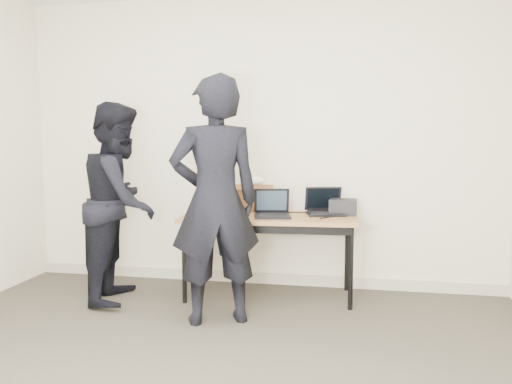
% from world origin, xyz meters
% --- Properties ---
extents(room, '(4.60, 4.60, 2.80)m').
position_xyz_m(room, '(0.00, 0.00, 1.35)').
color(room, '#3D372E').
rests_on(room, ground).
extents(desk, '(1.54, 0.74, 0.72)m').
position_xyz_m(desk, '(0.17, 1.84, 0.66)').
color(desk, olive).
rests_on(desk, ground).
extents(laptop_beige, '(0.28, 0.28, 0.22)m').
position_xyz_m(laptop_beige, '(-0.27, 1.80, 0.76)').
color(laptop_beige, beige).
rests_on(laptop_beige, desk).
extents(laptop_center, '(0.36, 0.35, 0.23)m').
position_xyz_m(laptop_center, '(0.20, 1.80, 0.77)').
color(laptop_center, black).
rests_on(laptop_center, desk).
extents(laptop_right, '(0.38, 0.37, 0.24)m').
position_xyz_m(laptop_right, '(0.64, 2.02, 0.77)').
color(laptop_right, black).
rests_on(laptop_right, desk).
extents(leather_satchel, '(0.38, 0.23, 0.25)m').
position_xyz_m(leather_satchel, '(-0.01, 2.07, 0.85)').
color(leather_satchel, brown).
rests_on(leather_satchel, desk).
extents(tissue, '(0.14, 0.11, 0.08)m').
position_xyz_m(tissue, '(0.02, 2.07, 1.00)').
color(tissue, white).
rests_on(tissue, leather_satchel).
extents(equipment_box, '(0.24, 0.21, 0.14)m').
position_xyz_m(equipment_box, '(0.80, 2.03, 0.79)').
color(equipment_box, black).
rests_on(equipment_box, desk).
extents(power_brick, '(0.08, 0.06, 0.03)m').
position_xyz_m(power_brick, '(-0.05, 1.67, 0.73)').
color(power_brick, black).
rests_on(power_brick, desk).
extents(cables, '(1.16, 0.42, 0.01)m').
position_xyz_m(cables, '(0.21, 1.87, 0.72)').
color(cables, black).
rests_on(cables, desk).
extents(person_typist, '(0.80, 0.68, 1.85)m').
position_xyz_m(person_typist, '(-0.13, 1.18, 0.92)').
color(person_typist, black).
rests_on(person_typist, ground).
extents(person_observer, '(0.78, 0.92, 1.69)m').
position_xyz_m(person_observer, '(-1.08, 1.57, 0.84)').
color(person_observer, black).
rests_on(person_observer, ground).
extents(baseboard, '(4.50, 0.03, 0.10)m').
position_xyz_m(baseboard, '(0.00, 2.23, 0.05)').
color(baseboard, '#B7AB97').
rests_on(baseboard, ground).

